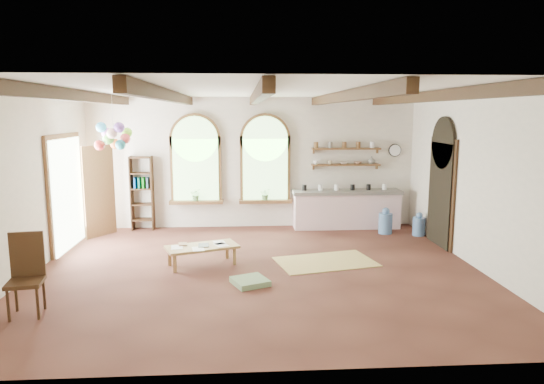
{
  "coord_description": "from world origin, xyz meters",
  "views": [
    {
      "loc": [
        -0.29,
        -8.44,
        2.81
      ],
      "look_at": [
        0.29,
        0.6,
        1.34
      ],
      "focal_mm": 32.0,
      "sensor_mm": 36.0,
      "label": 1
    }
  ],
  "objects": [
    {
      "name": "left_doorway",
      "position": [
        -3.95,
        1.8,
        1.15
      ],
      "size": [
        0.1,
        1.9,
        2.5
      ],
      "primitive_type": "cube",
      "color": "brown",
      "rests_on": "floor"
    },
    {
      "name": "kitchen_counter",
      "position": [
        2.3,
        3.2,
        0.48
      ],
      "size": [
        2.68,
        0.62,
        0.94
      ],
      "color": "#FBD5DB",
      "rests_on": "floor"
    },
    {
      "name": "shelf_cup_b",
      "position": [
        1.9,
        3.38,
        1.62
      ],
      "size": [
        0.1,
        0.1,
        0.09
      ],
      "primitive_type": "imported",
      "color": "beige",
      "rests_on": "wall_shelf_lower"
    },
    {
      "name": "water_jug_a",
      "position": [
        3.1,
        2.54,
        0.27
      ],
      "size": [
        0.32,
        0.32,
        0.62
      ],
      "color": "#527AB0",
      "rests_on": "floor"
    },
    {
      "name": "wall_clock",
      "position": [
        3.55,
        3.45,
        1.9
      ],
      "size": [
        0.32,
        0.04,
        0.32
      ],
      "primitive_type": "cylinder",
      "rotation": [
        1.57,
        0.0,
        0.0
      ],
      "color": "black",
      "rests_on": "wall_back"
    },
    {
      "name": "floor_cushion",
      "position": [
        -0.16,
        -0.72,
        0.05
      ],
      "size": [
        0.7,
        0.7,
        0.09
      ],
      "primitive_type": "cube",
      "rotation": [
        0.0,
        0.0,
        0.4
      ],
      "color": "#6A875D",
      "rests_on": "floor"
    },
    {
      "name": "potted_plant_right",
      "position": [
        0.3,
        3.32,
        0.85
      ],
      "size": [
        0.27,
        0.23,
        0.3
      ],
      "primitive_type": "imported",
      "color": "#598C4C",
      "rests_on": "window_right"
    },
    {
      "name": "side_chair",
      "position": [
        -3.32,
        -1.75,
        0.33
      ],
      "size": [
        0.53,
        0.53,
        1.16
      ],
      "color": "#392012",
      "rests_on": "floor"
    },
    {
      "name": "coffee_table",
      "position": [
        -1.04,
        0.37,
        0.33
      ],
      "size": [
        1.44,
        1.02,
        0.37
      ],
      "color": "#A98E4D",
      "rests_on": "floor"
    },
    {
      "name": "balloon_cluster",
      "position": [
        -2.93,
        1.85,
        2.35
      ],
      "size": [
        0.7,
        0.7,
        1.14
      ],
      "color": "white",
      "rests_on": "floor"
    },
    {
      "name": "shelf_bowl_a",
      "position": [
        2.25,
        3.38,
        1.6
      ],
      "size": [
        0.22,
        0.22,
        0.05
      ],
      "primitive_type": "imported",
      "color": "beige",
      "rests_on": "wall_shelf_lower"
    },
    {
      "name": "potted_plant_left",
      "position": [
        -1.4,
        3.32,
        0.85
      ],
      "size": [
        0.27,
        0.23,
        0.3
      ],
      "primitive_type": "imported",
      "color": "#598C4C",
      "rests_on": "window_left"
    },
    {
      "name": "floor",
      "position": [
        0.0,
        0.0,
        0.0
      ],
      "size": [
        8.0,
        8.0,
        0.0
      ],
      "primitive_type": "plane",
      "color": "brown",
      "rests_on": "ground"
    },
    {
      "name": "ceiling_beams",
      "position": [
        0.0,
        0.0,
        3.1
      ],
      "size": [
        6.2,
        6.8,
        0.18
      ],
      "primitive_type": null,
      "color": "#392012",
      "rests_on": "ceiling"
    },
    {
      "name": "shelf_cup_a",
      "position": [
        1.55,
        3.38,
        1.62
      ],
      "size": [
        0.12,
        0.1,
        0.1
      ],
      "primitive_type": "imported",
      "color": "white",
      "rests_on": "wall_shelf_lower"
    },
    {
      "name": "wall_shelf_lower",
      "position": [
        2.3,
        3.38,
        1.55
      ],
      "size": [
        1.7,
        0.24,
        0.04
      ],
      "primitive_type": "cube",
      "color": "brown",
      "rests_on": "wall_back"
    },
    {
      "name": "shelf_vase",
      "position": [
        2.95,
        3.38,
        1.67
      ],
      "size": [
        0.18,
        0.18,
        0.19
      ],
      "primitive_type": "imported",
      "color": "slate",
      "rests_on": "wall_shelf_lower"
    },
    {
      "name": "window_left",
      "position": [
        -1.4,
        3.43,
        1.63
      ],
      "size": [
        1.3,
        0.28,
        2.2
      ],
      "color": "brown",
      "rests_on": "floor"
    },
    {
      "name": "wall_shelf_upper",
      "position": [
        2.3,
        3.38,
        1.95
      ],
      "size": [
        1.7,
        0.24,
        0.04
      ],
      "primitive_type": "cube",
      "color": "brown",
      "rests_on": "wall_back"
    },
    {
      "name": "table_book",
      "position": [
        -1.48,
        0.45,
        0.38
      ],
      "size": [
        0.2,
        0.25,
        0.02
      ],
      "primitive_type": "imported",
      "rotation": [
        0.0,
        0.0,
        0.19
      ],
      "color": "olive",
      "rests_on": "coffee_table"
    },
    {
      "name": "water_jug_b",
      "position": [
        3.82,
        2.3,
        0.24
      ],
      "size": [
        0.29,
        0.29,
        0.55
      ],
      "color": "#527AB0",
      "rests_on": "floor"
    },
    {
      "name": "window_right",
      "position": [
        0.3,
        3.43,
        1.63
      ],
      "size": [
        1.3,
        0.28,
        2.2
      ],
      "color": "brown",
      "rests_on": "floor"
    },
    {
      "name": "tablet",
      "position": [
        -1.01,
        0.39,
        0.38
      ],
      "size": [
        0.22,
        0.3,
        0.01
      ],
      "primitive_type": "cube",
      "rotation": [
        0.0,
        0.0,
        0.08
      ],
      "color": "black",
      "rests_on": "coffee_table"
    },
    {
      "name": "bookshelf",
      "position": [
        -2.7,
        3.32,
        0.9
      ],
      "size": [
        0.53,
        0.32,
        1.8
      ],
      "color": "#392012",
      "rests_on": "floor"
    },
    {
      "name": "floor_mat",
      "position": [
        1.3,
        0.4,
        0.01
      ],
      "size": [
        2.02,
        1.5,
        0.02
      ],
      "primitive_type": "cube",
      "rotation": [
        0.0,
        0.0,
        0.23
      ],
      "color": "tan",
      "rests_on": "floor"
    },
    {
      "name": "right_doorway",
      "position": [
        3.95,
        1.5,
        1.1
      ],
      "size": [
        0.1,
        1.3,
        2.4
      ],
      "primitive_type": "cube",
      "color": "black",
      "rests_on": "floor"
    },
    {
      "name": "shelf_bowl_b",
      "position": [
        2.6,
        3.38,
        1.6
      ],
      "size": [
        0.2,
        0.2,
        0.06
      ],
      "primitive_type": "imported",
      "color": "#8C664C",
      "rests_on": "wall_shelf_lower"
    }
  ]
}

